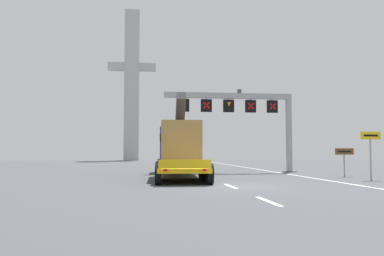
% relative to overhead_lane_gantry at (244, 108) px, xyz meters
% --- Properties ---
extents(ground, '(112.00, 112.00, 0.00)m').
position_rel_overhead_lane_gantry_xyz_m(ground, '(-3.59, -12.22, -5.28)').
color(ground, '#424449').
extents(lane_markings, '(0.20, 43.83, 0.01)m').
position_rel_overhead_lane_gantry_xyz_m(lane_markings, '(-3.96, 2.39, -5.27)').
color(lane_markings, silver).
rests_on(lane_markings, ground).
extents(edge_line_right, '(0.20, 63.00, 0.01)m').
position_rel_overhead_lane_gantry_xyz_m(edge_line_right, '(2.61, -0.22, -5.27)').
color(edge_line_right, silver).
rests_on(edge_line_right, ground).
extents(overhead_lane_gantry, '(10.95, 0.90, 6.85)m').
position_rel_overhead_lane_gantry_xyz_m(overhead_lane_gantry, '(0.00, 0.00, 0.00)').
color(overhead_lane_gantry, '#9EA0A5').
rests_on(overhead_lane_gantry, ground).
extents(heavy_haul_truck_yellow, '(3.59, 14.15, 5.30)m').
position_rel_overhead_lane_gantry_xyz_m(heavy_haul_truck_yellow, '(-5.81, -3.78, -3.29)').
color(heavy_haul_truck_yellow, yellow).
rests_on(heavy_haul_truck_yellow, ground).
extents(exit_sign_yellow, '(1.28, 0.15, 2.93)m').
position_rel_overhead_lane_gantry_xyz_m(exit_sign_yellow, '(5.55, -9.10, -3.12)').
color(exit_sign_yellow, '#9EA0A5').
rests_on(exit_sign_yellow, ground).
extents(tourist_info_sign_brown, '(1.34, 0.15, 1.94)m').
position_rel_overhead_lane_gantry_xyz_m(tourist_info_sign_brown, '(5.56, -5.91, -3.82)').
color(tourist_info_sign_brown, '#9EA0A5').
rests_on(tourist_info_sign_brown, ground).
extents(bridge_pylon_distant, '(9.00, 2.00, 28.65)m').
position_rel_overhead_lane_gantry_xyz_m(bridge_pylon_distant, '(-10.44, 42.97, 9.43)').
color(bridge_pylon_distant, '#B7B7B2').
rests_on(bridge_pylon_distant, ground).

